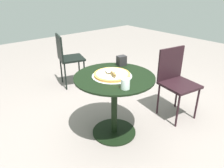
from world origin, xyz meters
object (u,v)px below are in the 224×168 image
drinking_cup (125,84)px  patio_chair_near (176,78)px  patio_chair_far (67,56)px  napkin_dispenser (122,61)px  patio_table (114,95)px  pizza_server (112,72)px  pizza_on_tray (112,75)px

drinking_cup → patio_chair_near: patio_chair_near is taller
patio_chair_far → napkin_dispenser: bearing=90.7°
napkin_dispenser → patio_chair_near: size_ratio=0.13×
patio_chair_far → patio_table: bearing=80.1°
pizza_server → patio_chair_far: 1.50m
patio_table → pizza_on_tray: (0.02, -0.02, 0.22)m
pizza_server → drinking_cup: 0.28m
patio_chair_far → pizza_server: bearing=78.5°
patio_table → napkin_dispenser: bearing=-144.7°
napkin_dispenser → patio_chair_far: size_ratio=0.13×
pizza_server → patio_chair_near: size_ratio=0.25×
pizza_server → napkin_dispenser: bearing=-147.8°
drinking_cup → napkin_dispenser: size_ratio=0.87×
drinking_cup → napkin_dispenser: (-0.38, -0.47, 0.01)m
pizza_on_tray → pizza_server: 0.05m
pizza_on_tray → patio_chair_far: patio_chair_far is taller
napkin_dispenser → patio_chair_near: bearing=156.2°
pizza_on_tray → patio_chair_far: 1.47m
patio_chair_far → pizza_on_tray: bearing=79.3°
drinking_cup → patio_chair_far: bearing=-101.9°
drinking_cup → napkin_dispenser: bearing=-129.2°
pizza_server → napkin_dispenser: (-0.31, -0.20, 0.00)m
patio_table → napkin_dispenser: napkin_dispenser is taller
pizza_on_tray → drinking_cup: (0.09, 0.29, 0.03)m
patio_table → drinking_cup: size_ratio=8.53×
pizza_server → patio_chair_far: patio_chair_far is taller
pizza_on_tray → pizza_server: bearing=43.1°
patio_chair_near → patio_chair_far: 1.72m
pizza_on_tray → patio_chair_near: patio_chair_near is taller
napkin_dispenser → patio_chair_near: (-0.57, 0.37, -0.25)m
pizza_server → patio_chair_far: bearing=-101.5°
pizza_on_tray → napkin_dispenser: size_ratio=3.64×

